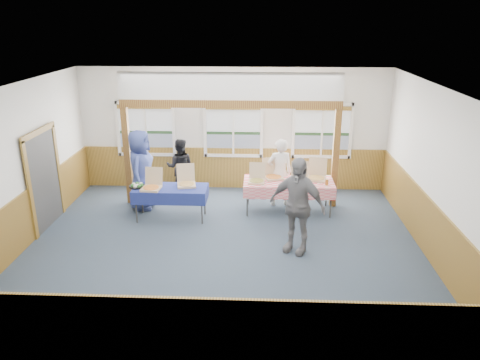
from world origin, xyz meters
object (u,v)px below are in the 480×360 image
Objects in this scene: person_grey at (297,205)px; man_blue at (141,170)px; woman_white at (280,173)px; table_left at (170,190)px; woman_black at (180,167)px; table_right at (289,183)px.

man_blue is at bearing 177.81° from person_grey.
woman_white is at bearing 123.72° from person_grey.
table_left is 2.67m from woman_white.
table_left is 0.93× the size of man_blue.
woman_black is at bearing -23.25° from woman_white.
woman_white is (2.49, 0.94, 0.14)m from table_left.
woman_black is 1.27m from man_blue.
woman_white is 3.32m from man_blue.
person_grey reaches higher than woman_black.
table_right is 1.08× the size of person_grey.
person_grey is at bearing 87.32° from woman_white.
woman_white is (-0.20, 0.38, 0.13)m from table_right.
person_grey reaches higher than table_right.
table_right is 2.01m from person_grey.
man_blue reaches higher than table_right.
table_left is at bearing 12.21° from woman_white.
table_right is (2.69, 0.56, 0.01)m from table_left.
table_left is 0.85× the size of table_right.
person_grey is at bearing -88.68° from table_right.
table_left is at bearing -179.79° from person_grey.
woman_black reaches higher than table_right.
woman_black is 0.76× the size of man_blue.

